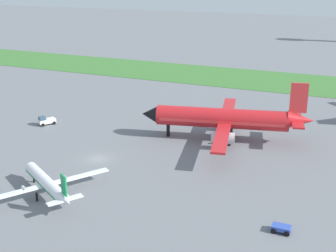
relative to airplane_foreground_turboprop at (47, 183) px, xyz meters
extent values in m
plane|color=slate|center=(-0.79, 15.38, -2.20)|extent=(600.00, 600.00, 0.00)
cube|color=#3D7533|center=(-0.79, 89.76, -2.16)|extent=(360.00, 28.00, 0.08)
cylinder|color=white|center=(-0.30, 0.19, -0.01)|extent=(12.10, 8.44, 1.82)
cone|color=black|center=(-6.49, 4.02, -0.01)|extent=(2.49, 2.47, 1.78)
cone|color=white|center=(6.20, -3.84, 0.21)|extent=(3.03, 2.73, 1.64)
cube|color=#198C4C|center=(-0.30, 0.19, -0.15)|extent=(11.50, 8.09, 0.25)
cube|color=white|center=(-2.62, -4.26, -0.33)|extent=(6.35, 9.19, 0.18)
cube|color=white|center=(2.64, 4.25, -0.33)|extent=(6.35, 9.19, 0.18)
cylinder|color=#B7BABF|center=(-2.11, -2.46, -0.33)|extent=(1.54, 1.26, 0.58)
cylinder|color=#B7BABF|center=(1.26, 2.99, -0.33)|extent=(1.54, 1.26, 0.58)
cube|color=#198C4C|center=(5.89, -3.64, 2.35)|extent=(1.51, 1.05, 2.91)
cube|color=white|center=(5.22, -4.73, 0.17)|extent=(2.27, 2.74, 0.15)
cube|color=white|center=(6.56, -2.56, 0.17)|extent=(2.27, 2.74, 0.15)
cylinder|color=black|center=(-4.94, 3.06, -1.56)|extent=(0.33, 0.33, 1.27)
cylinder|color=black|center=(-0.47, -1.83, -1.56)|extent=(0.33, 0.33, 1.27)
cylinder|color=black|center=(1.42, 1.24, -1.56)|extent=(0.33, 0.33, 1.27)
cylinder|color=red|center=(16.25, 33.90, 2.26)|extent=(25.89, 9.56, 3.92)
cone|color=black|center=(2.36, 30.71, 2.26)|extent=(4.33, 4.54, 3.84)
cone|color=red|center=(30.84, 37.25, 2.75)|extent=(5.65, 4.56, 3.53)
cube|color=red|center=(16.25, 33.90, 1.96)|extent=(24.52, 9.32, 0.55)
cube|color=red|center=(18.86, 25.72, 1.57)|extent=(6.26, 17.23, 0.39)
cube|color=red|center=(15.03, 42.39, 1.57)|extent=(6.26, 17.23, 0.39)
cylinder|color=#B7BABF|center=(18.17, 28.72, 0.17)|extent=(4.65, 3.06, 2.16)
cylinder|color=#B7BABF|center=(15.72, 39.39, 0.17)|extent=(4.65, 3.06, 2.16)
cube|color=red|center=(30.15, 37.09, 7.07)|extent=(3.23, 1.18, 5.70)
cube|color=red|center=(30.71, 34.66, 2.65)|extent=(3.20, 5.34, 0.31)
cube|color=red|center=(29.59, 39.52, 2.65)|extent=(3.20, 5.34, 0.31)
cylinder|color=black|center=(5.83, 31.50, -0.95)|extent=(0.71, 0.71, 2.50)
cylinder|color=black|center=(18.68, 31.29, -0.95)|extent=(0.71, 0.71, 2.50)
cylinder|color=black|center=(17.30, 37.30, -0.95)|extent=(0.71, 0.71, 2.50)
cube|color=white|center=(-21.45, 27.85, -1.40)|extent=(3.43, 4.01, 0.90)
cube|color=#334C60|center=(-21.98, 26.99, -0.60)|extent=(1.97, 1.90, 0.70)
cylinder|color=black|center=(-21.35, 26.31, -1.85)|extent=(0.58, 0.73, 0.70)
cylinder|color=black|center=(-22.88, 27.26, -1.85)|extent=(0.58, 0.73, 0.70)
cylinder|color=black|center=(-20.02, 28.45, -1.85)|extent=(0.58, 0.73, 0.70)
cylinder|color=black|center=(-21.55, 29.40, -1.85)|extent=(0.58, 0.73, 0.70)
cube|color=#334FB2|center=(33.76, 3.83, -1.57)|extent=(2.41, 1.52, 0.55)
cylinder|color=black|center=(32.92, 3.08, -1.85)|extent=(0.70, 0.26, 0.70)
cylinder|color=black|center=(32.91, 4.58, -1.85)|extent=(0.70, 0.26, 0.70)
cylinder|color=black|center=(34.60, 3.09, -1.85)|extent=(0.70, 0.26, 0.70)
cylinder|color=black|center=(34.59, 4.59, -1.85)|extent=(0.70, 0.26, 0.70)
camera|label=1|loc=(41.46, -50.02, 29.71)|focal=49.81mm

